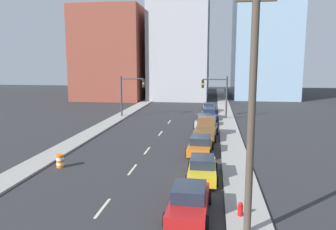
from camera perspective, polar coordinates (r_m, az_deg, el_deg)
sidewalk_left at (r=54.81m, az=-5.97°, el=1.09°), size 2.15×90.18×0.15m
sidewalk_right at (r=53.23m, az=9.87°, el=0.77°), size 2.15×90.18×0.15m
lane_stripe_at_8m at (r=18.30m, az=-11.33°, el=-15.59°), size 0.16×2.40×0.01m
lane_stripe_at_14m at (r=24.01m, az=-6.22°, el=-9.42°), size 0.16×2.40×0.01m
lane_stripe_at_20m at (r=28.90m, az=-3.66°, el=-6.20°), size 0.16×2.40×0.01m
lane_stripe_at_27m at (r=35.80m, az=-1.33°, el=-3.20°), size 0.16×2.40×0.01m
lane_stripe_at_34m at (r=42.76m, az=0.24°, el=-1.19°), size 0.16×2.40×0.01m
building_brick_left at (r=72.63m, az=-9.49°, el=10.36°), size 14.00×16.00×18.92m
building_office_center at (r=74.15m, az=2.31°, el=15.50°), size 12.00×20.00×31.96m
building_glass_right at (r=78.41m, az=16.32°, el=14.31°), size 13.00×20.00×30.63m
traffic_signal_left at (r=46.57m, az=-6.98°, el=4.20°), size 3.52×0.35×5.83m
traffic_signal_right at (r=44.99m, az=8.92°, el=3.99°), size 3.52×0.35×5.83m
utility_pole_right_near at (r=14.14m, az=14.38°, el=0.55°), size 1.60×0.32×10.86m
traffic_barrel at (r=25.51m, az=-18.26°, el=-7.61°), size 0.56×0.56×0.95m
fire_hydrant at (r=17.12m, az=12.49°, el=-15.92°), size 0.26×0.26×0.84m
sedan_red at (r=17.04m, az=3.71°, el=-14.78°), size 2.21×4.66×1.54m
sedan_yellow at (r=22.13m, az=5.98°, el=-9.23°), size 2.12×4.66×1.46m
sedan_orange at (r=28.05m, az=5.64°, el=-5.28°), size 2.28×4.65×1.45m
pickup_truck_brown at (r=33.84m, az=6.63°, el=-2.53°), size 2.54×5.65×2.06m
sedan_silver at (r=39.73m, az=6.23°, el=-1.03°), size 2.23×4.83×1.50m
sedan_blue at (r=44.94m, az=7.14°, el=0.12°), size 2.24×4.69×1.52m
sedan_white at (r=51.40m, az=7.14°, el=1.21°), size 2.04×4.57×1.47m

